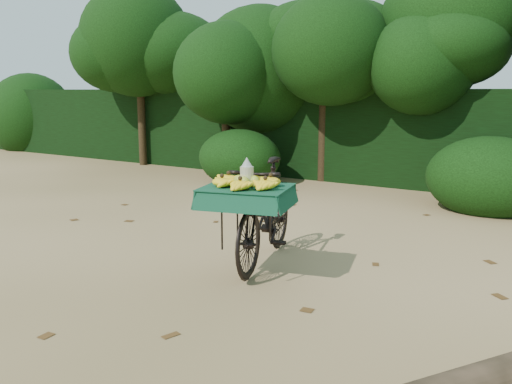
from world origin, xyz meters
The scene contains 7 objects.
ground centered at (0.00, 0.00, 0.00)m, with size 80.00×80.00×0.00m, color tan.
vendor_bicycle centered at (0.02, 0.40, 0.56)m, with size 1.10×1.93×1.09m.
fallen_log centered at (2.55, -0.92, 0.12)m, with size 0.25×0.25×3.41m, color brown.
hedge_backdrop centered at (0.00, 6.30, 0.90)m, with size 26.00×1.80×1.80m, color black.
tree_row centered at (-0.65, 5.50, 2.00)m, with size 14.50×2.00×4.00m, color black, non-canonical shape.
bush_clumps centered at (0.50, 4.30, 0.45)m, with size 8.80×1.70×0.90m, color black, non-canonical shape.
leaf_litter centered at (0.00, 0.65, 0.01)m, with size 7.00×7.30×0.01m, color #533416, non-canonical shape.
Camera 1 is at (2.89, -4.19, 1.77)m, focal length 38.00 mm.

